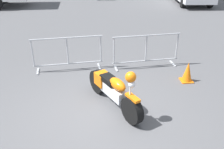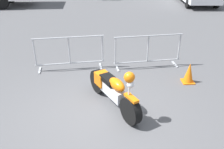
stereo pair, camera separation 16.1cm
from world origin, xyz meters
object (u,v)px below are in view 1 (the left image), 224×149
(crowd_barrier_near, at_px, (68,53))
(crowd_barrier_far, at_px, (146,51))
(motorcycle, at_px, (113,89))
(traffic_cone, at_px, (188,72))

(crowd_barrier_near, height_order, crowd_barrier_far, same)
(motorcycle, distance_m, crowd_barrier_near, 2.43)
(crowd_barrier_far, bearing_deg, traffic_cone, -46.38)
(crowd_barrier_far, bearing_deg, motorcycle, -120.26)
(motorcycle, distance_m, traffic_cone, 2.46)
(motorcycle, bearing_deg, crowd_barrier_far, 122.53)
(motorcycle, xyz_separation_m, traffic_cone, (2.22, 1.04, -0.17))
(traffic_cone, bearing_deg, crowd_barrier_near, 163.03)
(crowd_barrier_near, bearing_deg, traffic_cone, -16.97)
(crowd_barrier_near, xyz_separation_m, crowd_barrier_far, (2.44, 0.00, 0.00))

